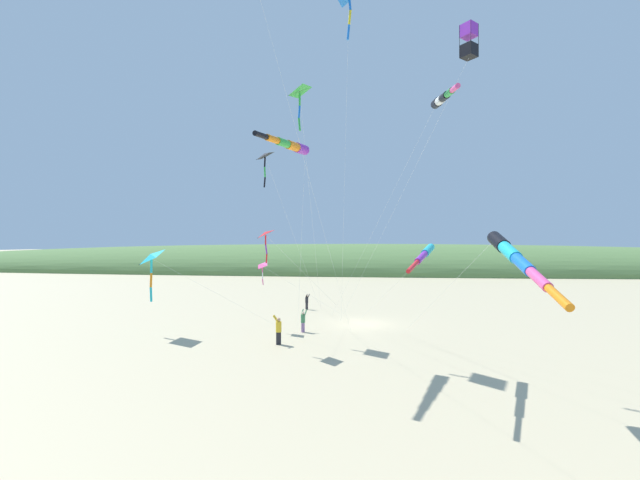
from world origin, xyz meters
name	(u,v)px	position (x,y,z in m)	size (l,w,h in m)	color
ground_plane	(362,324)	(0.00, 0.00, 0.00)	(600.00, 600.00, 0.00)	#C6B58C
dune_ridge_grassy	(362,272)	(55.00, 0.00, 0.00)	(28.00, 240.00, 11.99)	#567A42
person_adult_flyer	(278,328)	(-6.83, 5.13, 0.99)	(0.47, 0.58, 1.82)	#232328
person_child_green_jacket	(307,301)	(5.97, 5.15, 0.80)	(0.52, 0.52, 1.47)	#232328
person_child_grey_jacket	(303,320)	(-3.33, 4.12, 0.86)	(0.55, 0.48, 1.58)	#8E6B9E
kite_delta_white_trailing	(265,235)	(-7.63, 5.76, 6.77)	(10.09, 5.36, 7.11)	red
kite_windsock_magenta_far_left	(442,99)	(-8.99, -4.29, 14.04)	(16.25, 7.25, 14.84)	black
kite_windsock_orange_high_right	(290,145)	(-9.47, 3.95, 11.66)	(7.32, 2.08, 12.05)	purple
kite_delta_striped_overhead	(265,156)	(-4.09, 6.69, 12.26)	(13.89, 3.16, 12.69)	black
kite_delta_black_fish_shape	(299,92)	(-6.88, 3.83, 15.56)	(13.66, 1.55, 16.00)	green
kite_windsock_rainbow_low_near	(513,256)	(-16.39, -5.28, 5.85)	(17.53, 2.74, 6.76)	black
kite_windsock_small_distant	(425,254)	(-12.13, -2.89, 5.77)	(18.33, 3.76, 6.25)	#1EB7C6
kite_box_teal_far_right	(469,42)	(-11.00, -5.19, 16.10)	(12.43, 7.42, 16.93)	purple
kite_delta_green_low_center	(262,266)	(-2.92, 7.16, 4.62)	(4.88, 6.79, 4.94)	#EF4C93
kite_delta_long_streamer_right	(150,258)	(-5.22, 14.37, 5.26)	(5.66, 8.77, 5.87)	#1EB7C6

